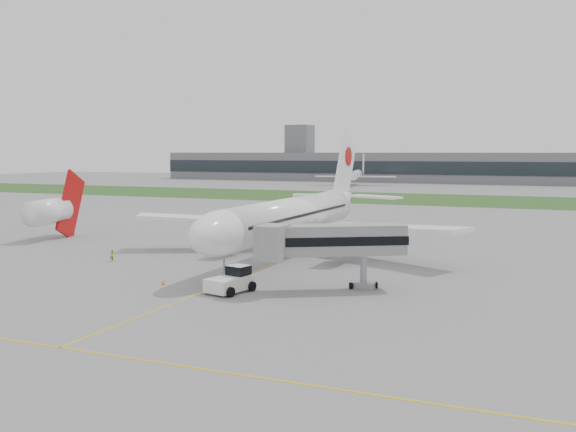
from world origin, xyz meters
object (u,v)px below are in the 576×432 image
at_px(airliner, 294,215).
at_px(pushback_tug, 232,280).
at_px(jet_bridge, 327,241).
at_px(ground_crew_near, 215,285).
at_px(neighbor_aircraft, 51,211).

xyz_separation_m(airliner, pushback_tug, (2.74, -23.16, -4.47)).
relative_size(airliner, pushback_tug, 9.72).
relative_size(jet_bridge, ground_crew_near, 8.33).
xyz_separation_m(ground_crew_near, neighbor_aircraft, (-44.35, 24.94, 3.90)).
height_order(pushback_tug, jet_bridge, jet_bridge).
bearing_deg(pushback_tug, airliner, 109.88).
height_order(airliner, neighbor_aircraft, airliner).
xyz_separation_m(jet_bridge, ground_crew_near, (-10.05, -5.53, -4.34)).
bearing_deg(pushback_tug, ground_crew_near, -115.22).
distance_m(pushback_tug, ground_crew_near, 1.98).
height_order(airliner, pushback_tug, airliner).
bearing_deg(jet_bridge, neighbor_aircraft, 130.65).
bearing_deg(jet_bridge, airliner, 91.43).
distance_m(ground_crew_near, neighbor_aircraft, 51.03).
relative_size(airliner, ground_crew_near, 31.86).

